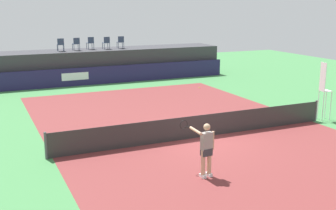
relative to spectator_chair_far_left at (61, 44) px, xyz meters
The scene contains 15 objects.
ground_plane 12.62m from the spectator_chair_far_left, 77.03° to the right, with size 48.00×48.00×0.00m, color #3D7A42.
court_inner 15.50m from the spectator_chair_far_left, 79.56° to the right, with size 12.00×22.00×0.00m, color maroon.
sponsor_wall 3.78m from the spectator_chair_far_left, 28.71° to the right, with size 18.00×0.22×1.20m.
spectator_platform 3.21m from the spectator_chair_far_left, ahead, with size 18.00×2.80×2.20m, color #38383D.
spectator_chair_far_left is the anchor object (origin of this frame).
spectator_chair_left 1.11m from the spectator_chair_far_left, ahead, with size 0.46×0.46×0.89m.
spectator_chair_center 2.22m from the spectator_chair_far_left, 10.41° to the left, with size 0.47×0.47×0.89m.
spectator_chair_right 3.26m from the spectator_chair_far_left, ahead, with size 0.46×0.46×0.89m.
spectator_chair_far_right 4.37m from the spectator_chair_far_left, ahead, with size 0.47×0.47×0.89m.
umpire_chair 17.71m from the spectator_chair_far_left, 58.03° to the right, with size 0.51×0.51×2.76m.
tennis_net 15.42m from the spectator_chair_far_left, 79.56° to the right, with size 12.40×0.02×0.95m, color #2D2D2D.
net_post_near 15.55m from the spectator_chair_far_left, 102.88° to the right, with size 0.10×0.10×1.00m, color #4C4C51.
net_post_far 17.62m from the spectator_chair_far_left, 59.15° to the right, with size 0.10×0.10×1.00m, color #4C4C51.
tennis_player 18.83m from the spectator_chair_far_left, 87.04° to the right, with size 0.77×1.13×1.77m.
tennis_ball 9.98m from the spectator_chair_far_left, 36.01° to the right, with size 0.07×0.07×0.07m, color #D8EA33.
Camera 1 is at (-8.19, -15.00, 5.43)m, focal length 45.95 mm.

